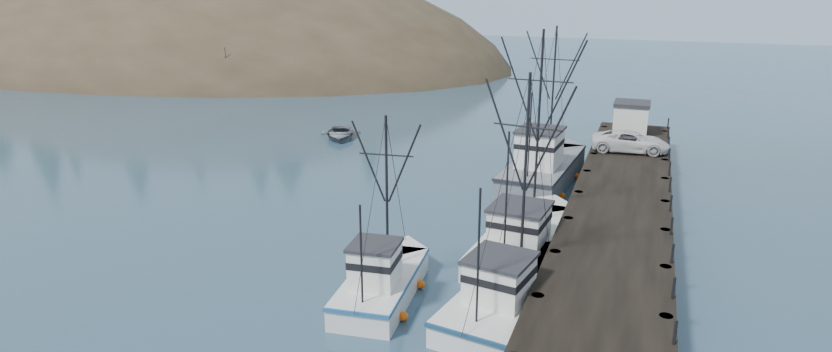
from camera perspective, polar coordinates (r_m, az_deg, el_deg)
The scene contains 13 objects.
ground at distance 32.51m, azimuth -10.44°, elevation -10.95°, with size 400.00×400.00×0.00m, color #28445A.
pier at distance 42.68m, azimuth 17.54°, elevation -2.09°, with size 6.00×44.00×2.00m.
headland at distance 138.30m, azimuth -21.05°, elevation 7.80°, with size 134.80×78.00×51.00m.
distant_ridge at distance 195.14m, azimuth 18.91°, elevation 11.77°, with size 360.00×40.00×26.00m, color #9EB2C6.
distant_ridge_far at distance 217.14m, azimuth 5.45°, elevation 13.04°, with size 180.00×25.00×18.00m, color silver.
moored_sailboats at distance 98.78m, azimuth -11.42°, elevation 8.16°, with size 24.07×20.16×6.35m.
trawler_near at distance 31.52m, azimuth 8.38°, elevation -10.10°, with size 5.28×11.40×11.46m.
trawler_mid at distance 32.43m, azimuth -2.90°, elevation -9.12°, with size 3.81×9.09×9.28m.
trawler_far at distance 38.07m, azimuth 9.73°, elevation -5.24°, with size 5.02×12.76×12.80m.
work_vessel at distance 50.56m, azimuth 11.20°, elevation 0.81°, with size 5.11×14.20×12.04m.
pier_shed at distance 59.67m, azimuth 18.38°, elevation 4.91°, with size 3.00×3.20×2.80m.
pickup_truck at distance 53.44m, azimuth 18.33°, elevation 2.90°, with size 2.71×5.87×1.63m, color silver.
motorboat at distance 64.20m, azimuth -6.70°, elevation 3.35°, with size 4.10×5.74×1.19m, color slate.
Camera 1 is at (15.10, -24.49, 15.14)m, focal length 28.00 mm.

